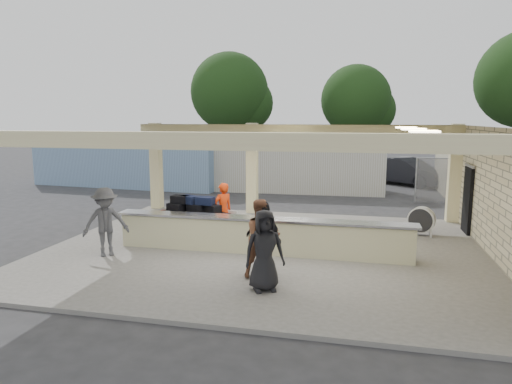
% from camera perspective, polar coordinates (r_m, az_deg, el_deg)
% --- Properties ---
extents(ground, '(120.00, 120.00, 0.00)m').
position_cam_1_polar(ground, '(13.06, 1.07, -7.39)').
color(ground, '#2A2A2D').
rests_on(ground, ground).
extents(pavilion, '(12.01, 10.00, 3.55)m').
position_cam_1_polar(pavilion, '(13.34, 2.57, -1.09)').
color(pavilion, '#605D59').
rests_on(pavilion, ground).
extents(baggage_counter, '(8.20, 0.58, 0.98)m').
position_cam_1_polar(baggage_counter, '(12.44, 0.60, -5.44)').
color(baggage_counter, beige).
rests_on(baggage_counter, pavilion).
extents(luggage_cart, '(2.55, 1.99, 1.31)m').
position_cam_1_polar(luggage_cart, '(14.01, -7.83, -2.83)').
color(luggage_cart, silver).
rests_on(luggage_cart, pavilion).
extents(drum_fan, '(0.86, 0.55, 0.91)m').
position_cam_1_polar(drum_fan, '(15.16, 19.98, -3.33)').
color(drum_fan, silver).
rests_on(drum_fan, pavilion).
extents(baggage_handler, '(0.66, 0.69, 1.69)m').
position_cam_1_polar(baggage_handler, '(14.00, -4.15, -2.29)').
color(baggage_handler, red).
rests_on(baggage_handler, pavilion).
extents(passenger_a, '(0.94, 0.84, 1.81)m').
position_cam_1_polar(passenger_a, '(10.52, 0.78, -5.80)').
color(passenger_a, brown).
rests_on(passenger_a, pavilion).
extents(passenger_b, '(1.09, 0.87, 1.79)m').
position_cam_1_polar(passenger_b, '(10.52, 0.89, -5.87)').
color(passenger_b, black).
rests_on(passenger_b, pavilion).
extents(passenger_c, '(1.19, 1.06, 1.84)m').
position_cam_1_polar(passenger_c, '(12.73, -18.29, -3.58)').
color(passenger_c, '#454549').
rests_on(passenger_c, pavilion).
extents(passenger_d, '(0.92, 0.69, 1.74)m').
position_cam_1_polar(passenger_d, '(9.71, 1.06, -7.30)').
color(passenger_d, black).
rests_on(passenger_d, pavilion).
extents(car_white_a, '(4.98, 3.48, 1.29)m').
position_cam_1_polar(car_white_a, '(26.61, 26.48, 1.59)').
color(car_white_a, white).
rests_on(car_white_a, ground).
extents(car_dark, '(4.60, 4.14, 1.53)m').
position_cam_1_polar(car_dark, '(27.10, 18.34, 2.46)').
color(car_dark, black).
rests_on(car_dark, ground).
extents(container_white, '(12.28, 2.81, 2.65)m').
position_cam_1_polar(container_white, '(23.88, 0.96, 3.42)').
color(container_white, silver).
rests_on(container_white, ground).
extents(container_blue, '(10.94, 3.45, 2.80)m').
position_cam_1_polar(container_blue, '(26.32, -15.65, 3.79)').
color(container_blue, '#7B9FC5').
rests_on(container_blue, ground).
extents(tree_left, '(6.60, 6.30, 9.00)m').
position_cam_1_polar(tree_left, '(37.87, -2.78, 12.01)').
color(tree_left, '#382619').
rests_on(tree_left, ground).
extents(tree_mid, '(6.00, 5.60, 8.00)m').
position_cam_1_polar(tree_mid, '(38.43, 12.85, 10.82)').
color(tree_mid, '#382619').
rests_on(tree_mid, ground).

